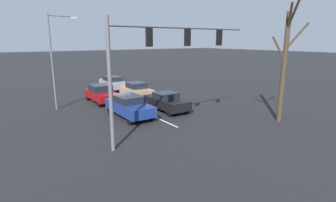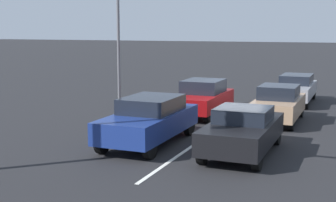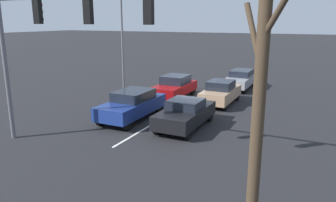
{
  "view_description": "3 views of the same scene",
  "coord_description": "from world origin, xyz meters",
  "px_view_note": "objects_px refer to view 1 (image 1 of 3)",
  "views": [
    {
      "loc": [
        9.79,
        23.04,
        5.59
      ],
      "look_at": [
        -0.93,
        7.51,
        1.18
      ],
      "focal_mm": 28.0,
      "sensor_mm": 36.0,
      "label": 1
    },
    {
      "loc": [
        -5.06,
        20.15,
        3.89
      ],
      "look_at": [
        1.26,
        4.86,
        1.33
      ],
      "focal_mm": 50.0,
      "sensor_mm": 36.0,
      "label": 2
    },
    {
      "loc": [
        -7.96,
        20.95,
        5.4
      ],
      "look_at": [
        -0.89,
        6.28,
        1.36
      ],
      "focal_mm": 35.0,
      "sensor_mm": 36.0,
      "label": 3
    }
  ],
  "objects_px": {
    "car_black_leftlane_front": "(166,101)",
    "car_maroon_midlane_second": "(102,93)",
    "car_tan_leftlane_second": "(136,90)",
    "street_lamp_right_shoulder": "(55,55)",
    "car_gray_leftlane_third": "(113,83)",
    "traffic_signal_gantry": "(160,51)",
    "car_navy_midlane_front": "(129,106)",
    "bare_tree_near": "(285,62)"
  },
  "relations": [
    {
      "from": "car_black_leftlane_front",
      "to": "traffic_signal_gantry",
      "type": "xyz_separation_m",
      "value": [
        3.72,
        4.92,
        4.23
      ]
    },
    {
      "from": "car_maroon_midlane_second",
      "to": "car_tan_leftlane_second",
      "type": "distance_m",
      "value": 3.46
    },
    {
      "from": "car_maroon_midlane_second",
      "to": "street_lamp_right_shoulder",
      "type": "relative_size",
      "value": 0.56
    },
    {
      "from": "car_black_leftlane_front",
      "to": "car_navy_midlane_front",
      "type": "height_order",
      "value": "car_navy_midlane_front"
    },
    {
      "from": "car_navy_midlane_front",
      "to": "car_maroon_midlane_second",
      "type": "bearing_deg",
      "value": -90.11
    },
    {
      "from": "car_maroon_midlane_second",
      "to": "street_lamp_right_shoulder",
      "type": "xyz_separation_m",
      "value": [
        3.75,
        0.38,
        3.6
      ]
    },
    {
      "from": "car_maroon_midlane_second",
      "to": "car_black_leftlane_front",
      "type": "bearing_deg",
      "value": 119.46
    },
    {
      "from": "car_black_leftlane_front",
      "to": "car_navy_midlane_front",
      "type": "distance_m",
      "value": 3.26
    },
    {
      "from": "car_tan_leftlane_second",
      "to": "bare_tree_near",
      "type": "bearing_deg",
      "value": 110.16
    },
    {
      "from": "car_navy_midlane_front",
      "to": "traffic_signal_gantry",
      "type": "distance_m",
      "value": 6.53
    },
    {
      "from": "car_maroon_midlane_second",
      "to": "car_tan_leftlane_second",
      "type": "relative_size",
      "value": 1.03
    },
    {
      "from": "car_navy_midlane_front",
      "to": "car_tan_leftlane_second",
      "type": "bearing_deg",
      "value": -122.66
    },
    {
      "from": "car_tan_leftlane_second",
      "to": "street_lamp_right_shoulder",
      "type": "bearing_deg",
      "value": 1.13
    },
    {
      "from": "car_tan_leftlane_second",
      "to": "bare_tree_near",
      "type": "height_order",
      "value": "bare_tree_near"
    },
    {
      "from": "car_navy_midlane_front",
      "to": "street_lamp_right_shoulder",
      "type": "bearing_deg",
      "value": -54.57
    },
    {
      "from": "car_maroon_midlane_second",
      "to": "car_tan_leftlane_second",
      "type": "height_order",
      "value": "car_maroon_midlane_second"
    },
    {
      "from": "car_navy_midlane_front",
      "to": "car_tan_leftlane_second",
      "type": "relative_size",
      "value": 1.13
    },
    {
      "from": "car_navy_midlane_front",
      "to": "car_gray_leftlane_third",
      "type": "relative_size",
      "value": 0.99
    },
    {
      "from": "car_tan_leftlane_second",
      "to": "bare_tree_near",
      "type": "relative_size",
      "value": 0.51
    },
    {
      "from": "car_maroon_midlane_second",
      "to": "car_gray_leftlane_third",
      "type": "relative_size",
      "value": 0.9
    },
    {
      "from": "car_black_leftlane_front",
      "to": "street_lamp_right_shoulder",
      "type": "bearing_deg",
      "value": -37.49
    },
    {
      "from": "car_maroon_midlane_second",
      "to": "traffic_signal_gantry",
      "type": "xyz_separation_m",
      "value": [
        0.47,
        10.67,
        4.15
      ]
    },
    {
      "from": "traffic_signal_gantry",
      "to": "bare_tree_near",
      "type": "relative_size",
      "value": 1.15
    },
    {
      "from": "car_tan_leftlane_second",
      "to": "bare_tree_near",
      "type": "xyz_separation_m",
      "value": [
        -4.59,
        12.51,
        3.38
      ]
    },
    {
      "from": "car_black_leftlane_front",
      "to": "car_tan_leftlane_second",
      "type": "relative_size",
      "value": 1.04
    },
    {
      "from": "traffic_signal_gantry",
      "to": "car_navy_midlane_front",
      "type": "bearing_deg",
      "value": -95.2
    },
    {
      "from": "car_black_leftlane_front",
      "to": "street_lamp_right_shoulder",
      "type": "xyz_separation_m",
      "value": [
        7.0,
        -5.37,
        3.67
      ]
    },
    {
      "from": "car_gray_leftlane_third",
      "to": "traffic_signal_gantry",
      "type": "relative_size",
      "value": 0.51
    },
    {
      "from": "traffic_signal_gantry",
      "to": "car_black_leftlane_front",
      "type": "bearing_deg",
      "value": -127.06
    },
    {
      "from": "car_maroon_midlane_second",
      "to": "car_gray_leftlane_third",
      "type": "bearing_deg",
      "value": -122.74
    },
    {
      "from": "car_gray_leftlane_third",
      "to": "traffic_signal_gantry",
      "type": "bearing_deg",
      "value": 76.29
    },
    {
      "from": "car_black_leftlane_front",
      "to": "car_maroon_midlane_second",
      "type": "bearing_deg",
      "value": -60.54
    },
    {
      "from": "street_lamp_right_shoulder",
      "to": "bare_tree_near",
      "type": "relative_size",
      "value": 0.93
    },
    {
      "from": "bare_tree_near",
      "to": "car_black_leftlane_front",
      "type": "bearing_deg",
      "value": -55.56
    },
    {
      "from": "bare_tree_near",
      "to": "car_navy_midlane_front",
      "type": "bearing_deg",
      "value": -41.41
    },
    {
      "from": "street_lamp_right_shoulder",
      "to": "bare_tree_near",
      "type": "xyz_separation_m",
      "value": [
        -11.8,
        12.36,
        -0.26
      ]
    },
    {
      "from": "car_tan_leftlane_second",
      "to": "car_maroon_midlane_second",
      "type": "bearing_deg",
      "value": -3.9
    },
    {
      "from": "street_lamp_right_shoulder",
      "to": "car_tan_leftlane_second",
      "type": "bearing_deg",
      "value": -178.87
    },
    {
      "from": "car_black_leftlane_front",
      "to": "car_navy_midlane_front",
      "type": "relative_size",
      "value": 0.92
    },
    {
      "from": "car_black_leftlane_front",
      "to": "street_lamp_right_shoulder",
      "type": "height_order",
      "value": "street_lamp_right_shoulder"
    },
    {
      "from": "car_maroon_midlane_second",
      "to": "traffic_signal_gantry",
      "type": "height_order",
      "value": "traffic_signal_gantry"
    },
    {
      "from": "car_navy_midlane_front",
      "to": "car_gray_leftlane_third",
      "type": "distance_m",
      "value": 11.52
    }
  ]
}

